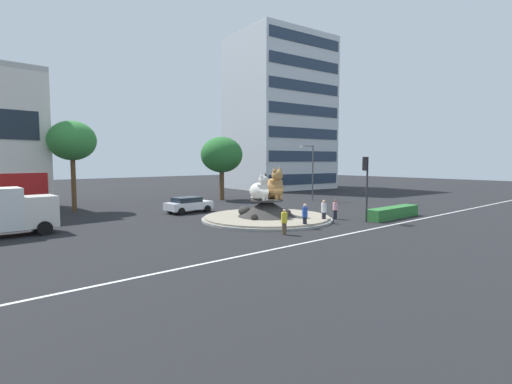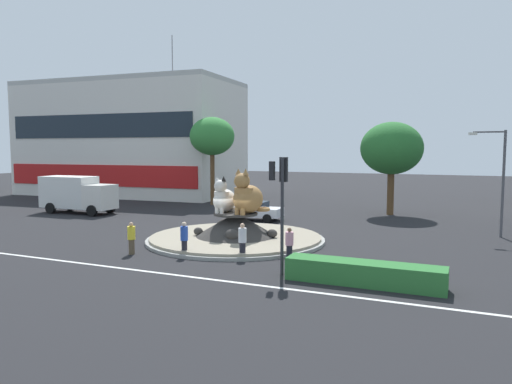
{
  "view_description": "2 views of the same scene",
  "coord_description": "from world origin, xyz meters",
  "px_view_note": "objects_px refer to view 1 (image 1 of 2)",
  "views": [
    {
      "loc": [
        -20.73,
        -22.65,
        4.76
      ],
      "look_at": [
        -2.52,
        -1.61,
        2.47
      ],
      "focal_mm": 27.4,
      "sensor_mm": 36.0,
      "label": 1
    },
    {
      "loc": [
        12.12,
        -24.67,
        5.35
      ],
      "look_at": [
        0.96,
        0.74,
        2.83
      ],
      "focal_mm": 33.7,
      "sensor_mm": 36.0,
      "label": 2
    }
  ],
  "objects_px": {
    "cat_statue_white": "(260,190)",
    "pedestrian_yellow_shirt": "(284,221)",
    "pedestrian_white_shirt": "(324,211)",
    "streetlight_arm": "(311,168)",
    "traffic_light_mast": "(366,174)",
    "pedestrian_blue_shirt": "(305,215)",
    "broadleaf_tree_behind_island": "(222,155)",
    "pedestrian_pink_shirt": "(335,209)",
    "second_tree_near_tower": "(72,141)",
    "sedan_on_far_lane": "(188,204)",
    "cat_statue_tabby": "(274,187)",
    "office_tower": "(279,114)"
  },
  "relations": [
    {
      "from": "cat_statue_white",
      "to": "traffic_light_mast",
      "type": "relative_size",
      "value": 0.43
    },
    {
      "from": "traffic_light_mast",
      "to": "sedan_on_far_lane",
      "type": "distance_m",
      "value": 15.71
    },
    {
      "from": "second_tree_near_tower",
      "to": "pedestrian_blue_shirt",
      "type": "height_order",
      "value": "second_tree_near_tower"
    },
    {
      "from": "pedestrian_white_shirt",
      "to": "pedestrian_pink_shirt",
      "type": "bearing_deg",
      "value": 61.73
    },
    {
      "from": "second_tree_near_tower",
      "to": "pedestrian_pink_shirt",
      "type": "height_order",
      "value": "second_tree_near_tower"
    },
    {
      "from": "cat_statue_tabby",
      "to": "pedestrian_blue_shirt",
      "type": "xyz_separation_m",
      "value": [
        -1.34,
        -4.55,
        -1.69
      ]
    },
    {
      "from": "pedestrian_yellow_shirt",
      "to": "pedestrian_white_shirt",
      "type": "relative_size",
      "value": 0.94
    },
    {
      "from": "cat_statue_tabby",
      "to": "second_tree_near_tower",
      "type": "relative_size",
      "value": 0.31
    },
    {
      "from": "streetlight_arm",
      "to": "sedan_on_far_lane",
      "type": "xyz_separation_m",
      "value": [
        -16.33,
        0.34,
        -3.03
      ]
    },
    {
      "from": "cat_statue_tabby",
      "to": "sedan_on_far_lane",
      "type": "height_order",
      "value": "cat_statue_tabby"
    },
    {
      "from": "broadleaf_tree_behind_island",
      "to": "pedestrian_pink_shirt",
      "type": "relative_size",
      "value": 4.73
    },
    {
      "from": "streetlight_arm",
      "to": "sedan_on_far_lane",
      "type": "relative_size",
      "value": 1.5
    },
    {
      "from": "cat_statue_white",
      "to": "office_tower",
      "type": "bearing_deg",
      "value": 133.29
    },
    {
      "from": "office_tower",
      "to": "pedestrian_blue_shirt",
      "type": "distance_m",
      "value": 40.99
    },
    {
      "from": "cat_statue_white",
      "to": "pedestrian_yellow_shirt",
      "type": "xyz_separation_m",
      "value": [
        -2.56,
        -5.23,
        -1.57
      ]
    },
    {
      "from": "streetlight_arm",
      "to": "traffic_light_mast",
      "type": "bearing_deg",
      "value": 57.23
    },
    {
      "from": "cat_statue_tabby",
      "to": "pedestrian_blue_shirt",
      "type": "relative_size",
      "value": 1.49
    },
    {
      "from": "office_tower",
      "to": "pedestrian_pink_shirt",
      "type": "height_order",
      "value": "office_tower"
    },
    {
      "from": "cat_statue_white",
      "to": "pedestrian_pink_shirt",
      "type": "height_order",
      "value": "cat_statue_white"
    },
    {
      "from": "pedestrian_blue_shirt",
      "to": "streetlight_arm",
      "type": "bearing_deg",
      "value": -10.51
    },
    {
      "from": "cat_statue_white",
      "to": "sedan_on_far_lane",
      "type": "bearing_deg",
      "value": -168.12
    },
    {
      "from": "pedestrian_yellow_shirt",
      "to": "pedestrian_white_shirt",
      "type": "bearing_deg",
      "value": -5.36
    },
    {
      "from": "pedestrian_yellow_shirt",
      "to": "pedestrian_blue_shirt",
      "type": "distance_m",
      "value": 2.79
    },
    {
      "from": "cat_statue_tabby",
      "to": "broadleaf_tree_behind_island",
      "type": "height_order",
      "value": "broadleaf_tree_behind_island"
    },
    {
      "from": "traffic_light_mast",
      "to": "cat_statue_tabby",
      "type": "bearing_deg",
      "value": 31.0
    },
    {
      "from": "pedestrian_pink_shirt",
      "to": "sedan_on_far_lane",
      "type": "bearing_deg",
      "value": -84.48
    },
    {
      "from": "streetlight_arm",
      "to": "pedestrian_yellow_shirt",
      "type": "xyz_separation_m",
      "value": [
        -17.22,
        -12.78,
        -2.93
      ]
    },
    {
      "from": "pedestrian_blue_shirt",
      "to": "cat_statue_tabby",
      "type": "bearing_deg",
      "value": 23.3
    },
    {
      "from": "streetlight_arm",
      "to": "pedestrian_pink_shirt",
      "type": "height_order",
      "value": "streetlight_arm"
    },
    {
      "from": "cat_statue_tabby",
      "to": "second_tree_near_tower",
      "type": "xyz_separation_m",
      "value": [
        -10.73,
        15.39,
        3.86
      ]
    },
    {
      "from": "traffic_light_mast",
      "to": "pedestrian_blue_shirt",
      "type": "relative_size",
      "value": 2.88
    },
    {
      "from": "office_tower",
      "to": "pedestrian_pink_shirt",
      "type": "bearing_deg",
      "value": -121.5
    },
    {
      "from": "pedestrian_blue_shirt",
      "to": "pedestrian_white_shirt",
      "type": "xyz_separation_m",
      "value": [
        2.88,
        0.67,
        0.0
      ]
    },
    {
      "from": "broadleaf_tree_behind_island",
      "to": "pedestrian_pink_shirt",
      "type": "height_order",
      "value": "broadleaf_tree_behind_island"
    },
    {
      "from": "second_tree_near_tower",
      "to": "pedestrian_blue_shirt",
      "type": "distance_m",
      "value": 22.74
    },
    {
      "from": "pedestrian_yellow_shirt",
      "to": "streetlight_arm",
      "type": "bearing_deg",
      "value": 17.59
    },
    {
      "from": "cat_statue_tabby",
      "to": "pedestrian_blue_shirt",
      "type": "bearing_deg",
      "value": -6.91
    },
    {
      "from": "pedestrian_blue_shirt",
      "to": "sedan_on_far_lane",
      "type": "relative_size",
      "value": 0.4
    },
    {
      "from": "pedestrian_yellow_shirt",
      "to": "pedestrian_pink_shirt",
      "type": "xyz_separation_m",
      "value": [
        7.77,
        1.99,
        -0.04
      ]
    },
    {
      "from": "cat_statue_tabby",
      "to": "streetlight_arm",
      "type": "bearing_deg",
      "value": 129.27
    },
    {
      "from": "cat_statue_tabby",
      "to": "pedestrian_yellow_shirt",
      "type": "bearing_deg",
      "value": -28.18
    },
    {
      "from": "office_tower",
      "to": "second_tree_near_tower",
      "type": "bearing_deg",
      "value": -159.74
    },
    {
      "from": "streetlight_arm",
      "to": "pedestrian_pink_shirt",
      "type": "distance_m",
      "value": 14.65
    },
    {
      "from": "broadleaf_tree_behind_island",
      "to": "pedestrian_blue_shirt",
      "type": "relative_size",
      "value": 4.32
    },
    {
      "from": "traffic_light_mast",
      "to": "broadleaf_tree_behind_island",
      "type": "bearing_deg",
      "value": -9.91
    },
    {
      "from": "cat_statue_white",
      "to": "office_tower",
      "type": "height_order",
      "value": "office_tower"
    },
    {
      "from": "traffic_light_mast",
      "to": "pedestrian_white_shirt",
      "type": "height_order",
      "value": "traffic_light_mast"
    },
    {
      "from": "cat_statue_white",
      "to": "pedestrian_blue_shirt",
      "type": "height_order",
      "value": "cat_statue_white"
    },
    {
      "from": "second_tree_near_tower",
      "to": "sedan_on_far_lane",
      "type": "xyz_separation_m",
      "value": [
        7.58,
        -7.5,
        -5.7
      ]
    },
    {
      "from": "pedestrian_pink_shirt",
      "to": "sedan_on_far_lane",
      "type": "height_order",
      "value": "pedestrian_pink_shirt"
    }
  ]
}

